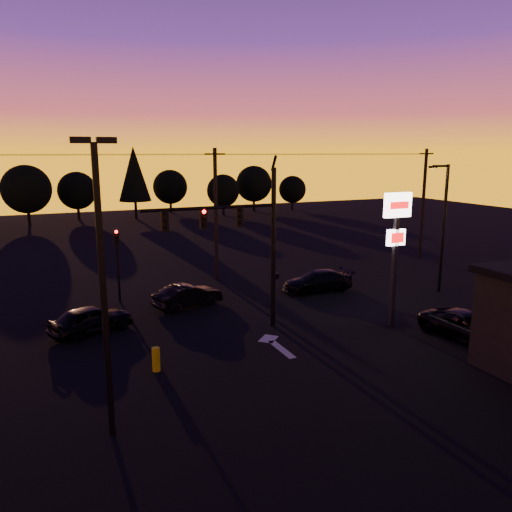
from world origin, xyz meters
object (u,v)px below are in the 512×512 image
(traffic_signal_mast, at_px, (244,233))
(bollard, at_px, (156,359))
(car_left, at_px, (91,319))
(car_mid, at_px, (188,296))
(streetlight, at_px, (443,223))
(suv_parked, at_px, (468,326))
(parking_lot_light, at_px, (102,272))
(secondary_signal, at_px, (117,254))
(car_right, at_px, (318,281))
(pylon_sign, at_px, (396,231))

(traffic_signal_mast, bearing_deg, bollard, -149.96)
(car_left, height_order, car_mid, car_left)
(streetlight, bearing_deg, suv_parked, -124.51)
(parking_lot_light, distance_m, bollard, 6.68)
(secondary_signal, height_order, car_mid, secondary_signal)
(parking_lot_light, bearing_deg, car_right, 39.03)
(parking_lot_light, height_order, bollard, parking_lot_light)
(traffic_signal_mast, height_order, pylon_sign, traffic_signal_mast)
(parking_lot_light, distance_m, car_right, 19.16)
(secondary_signal, distance_m, pylon_sign, 15.75)
(parking_lot_light, height_order, suv_parked, parking_lot_light)
(pylon_sign, xyz_separation_m, car_right, (-0.06, 7.21, -4.26))
(car_left, xyz_separation_m, car_right, (14.04, 2.02, -0.03))
(parking_lot_light, xyz_separation_m, car_right, (14.44, 11.71, -4.61))
(car_right, bearing_deg, pylon_sign, 5.32)
(traffic_signal_mast, bearing_deg, secondary_signal, 123.19)
(traffic_signal_mast, height_order, car_left, traffic_signal_mast)
(traffic_signal_mast, height_order, car_right, traffic_signal_mast)
(car_left, bearing_deg, secondary_signal, -45.39)
(secondary_signal, relative_size, pylon_sign, 0.64)
(car_left, relative_size, car_right, 0.90)
(secondary_signal, xyz_separation_m, parking_lot_light, (-2.50, -14.49, 2.41))
(streetlight, relative_size, car_right, 1.77)
(parking_lot_light, bearing_deg, pylon_sign, 17.23)
(streetlight, bearing_deg, car_mid, 167.81)
(suv_parked, bearing_deg, bollard, 162.90)
(car_left, relative_size, car_mid, 1.01)
(car_left, height_order, car_right, car_left)
(car_right, bearing_deg, car_mid, -86.03)
(car_left, height_order, suv_parked, car_left)
(parking_lot_light, relative_size, car_right, 2.02)
(car_left, distance_m, car_mid, 5.94)
(pylon_sign, relative_size, car_right, 1.50)
(secondary_signal, height_order, car_right, secondary_signal)
(car_mid, xyz_separation_m, car_right, (8.50, -0.13, -0.00))
(secondary_signal, bearing_deg, streetlight, -17.56)
(secondary_signal, bearing_deg, parking_lot_light, -99.79)
(bollard, height_order, suv_parked, suv_parked)
(parking_lot_light, bearing_deg, car_mid, 63.37)
(pylon_sign, relative_size, suv_parked, 1.46)
(streetlight, distance_m, car_left, 21.37)
(traffic_signal_mast, relative_size, car_mid, 2.14)
(car_right, bearing_deg, suv_parked, 16.98)
(secondary_signal, relative_size, car_right, 0.96)
(pylon_sign, relative_size, car_mid, 1.70)
(traffic_signal_mast, xyz_separation_m, parking_lot_light, (-7.40, -6.99, 0.33))
(secondary_signal, xyz_separation_m, car_mid, (3.44, -2.64, -2.20))
(secondary_signal, distance_m, car_mid, 4.86)
(traffic_signal_mast, distance_m, secondary_signal, 9.19)
(secondary_signal, distance_m, suv_parked, 19.29)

